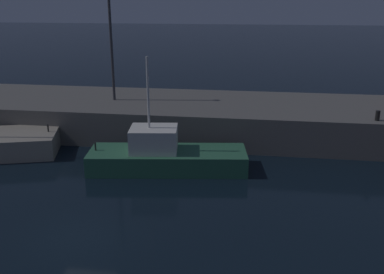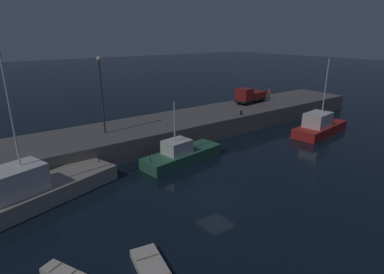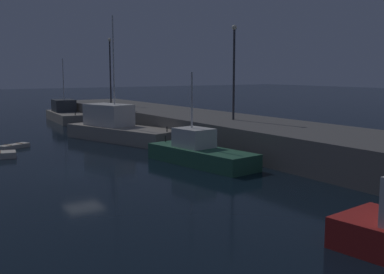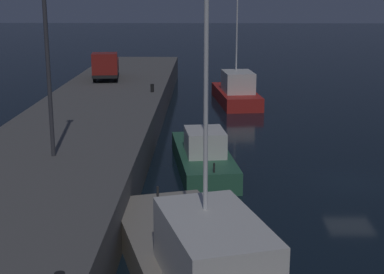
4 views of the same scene
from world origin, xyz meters
name	(u,v)px [view 4 (image 4 of 4)]	position (x,y,z in m)	size (l,w,h in m)	color
ground_plane	(352,183)	(0.00, 0.00, 0.00)	(320.00, 320.00, 0.00)	black
pier_quay	(64,160)	(0.00, 15.60, 1.20)	(79.32, 8.69, 2.40)	#5B5956
fishing_trawler_red	(200,267)	(-12.30, 8.16, 1.20)	(13.33, 7.45, 12.02)	gray
fishing_boat_blue	(236,92)	(22.69, 5.07, 1.10)	(9.94, 4.38, 9.99)	red
fishing_boat_orange	(203,156)	(2.10, 8.07, 0.86)	(9.51, 4.08, 6.66)	#2D6647
lamp_post_east	(47,55)	(-3.27, 15.28, 7.25)	(0.44, 0.44, 8.34)	#38383D
utility_truck	(106,66)	(21.48, 16.86, 3.61)	(6.18, 2.90, 2.50)	black
dockworker	(110,62)	(26.66, 17.34, 3.37)	(0.42, 0.42, 1.69)	black
bollard_west	(152,88)	(14.84, 12.12, 2.72)	(0.28, 0.28, 0.63)	black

